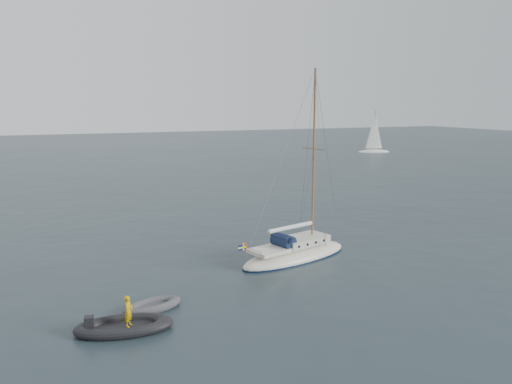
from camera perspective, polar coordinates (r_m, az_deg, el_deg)
name	(u,v)px	position (r m, az deg, el deg)	size (l,w,h in m)	color
ground	(257,282)	(27.87, 0.17, -10.30)	(300.00, 300.00, 0.00)	black
sailboat	(296,244)	(31.79, 4.55, -5.97)	(8.72, 2.61, 12.41)	beige
dinghy	(152,306)	(24.87, -11.76, -12.63)	(2.96, 1.34, 0.42)	#46464B
rib	(124,326)	(22.99, -14.90, -14.54)	(4.22, 1.92, 1.61)	black
distant_yacht_b	(374,134)	(103.68, 13.36, 6.51)	(6.71, 3.58, 8.90)	silver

